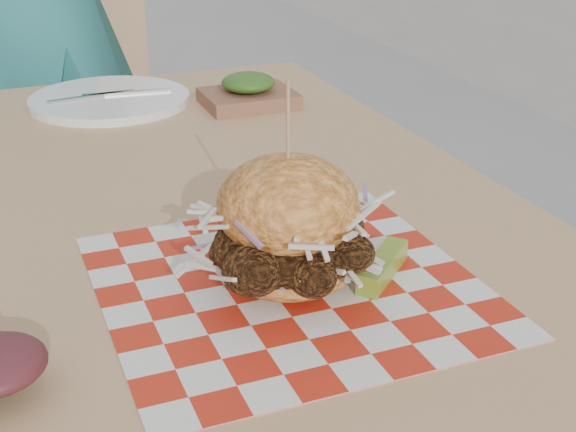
# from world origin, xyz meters

# --- Properties ---
(patio_table) EXTENTS (0.80, 1.20, 0.75)m
(patio_table) POSITION_xyz_m (-0.30, 0.28, 0.67)
(patio_table) COLOR tan
(patio_table) RESTS_ON ground
(patio_chair) EXTENTS (0.50, 0.51, 0.95)m
(patio_chair) POSITION_xyz_m (-0.32, 1.26, 0.55)
(patio_chair) COLOR tan
(patio_chair) RESTS_ON ground
(paper_liner) EXTENTS (0.36, 0.36, 0.00)m
(paper_liner) POSITION_xyz_m (-0.25, 0.02, 0.75)
(paper_liner) COLOR red
(paper_liner) RESTS_ON patio_table
(sandwich) EXTENTS (0.18, 0.18, 0.21)m
(sandwich) POSITION_xyz_m (-0.25, 0.02, 0.81)
(sandwich) COLOR #EC9442
(sandwich) RESTS_ON paper_liner
(pickle_spear) EXTENTS (0.08, 0.08, 0.02)m
(pickle_spear) POSITION_xyz_m (-0.16, 0.00, 0.76)
(pickle_spear) COLOR olive
(pickle_spear) RESTS_ON paper_liner
(place_setting) EXTENTS (0.27, 0.27, 0.02)m
(place_setting) POSITION_xyz_m (-0.30, 0.72, 0.76)
(place_setting) COLOR white
(place_setting) RESTS_ON patio_table
(kraft_tray) EXTENTS (0.15, 0.12, 0.06)m
(kraft_tray) POSITION_xyz_m (-0.09, 0.62, 0.77)
(kraft_tray) COLOR brown
(kraft_tray) RESTS_ON patio_table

